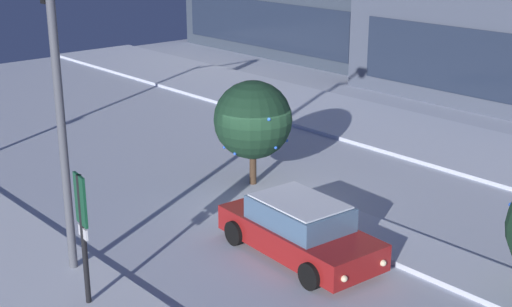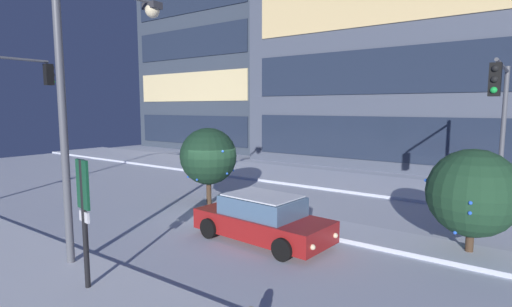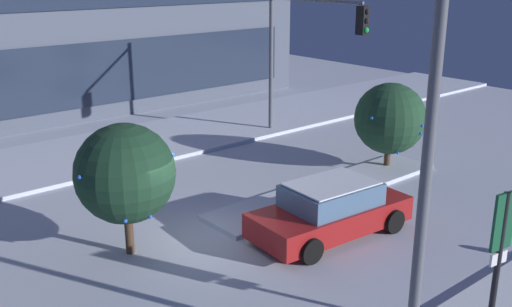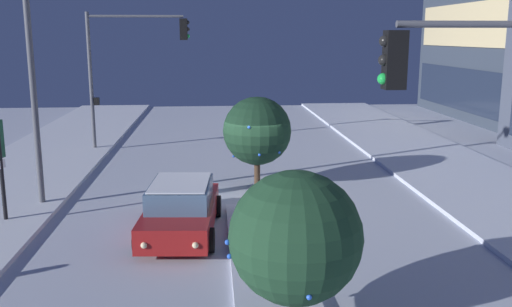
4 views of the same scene
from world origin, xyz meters
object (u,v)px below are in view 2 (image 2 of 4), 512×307
(decorated_tree_median, at_px, (473,193))
(decorated_tree_left_of_median, at_px, (208,156))
(street_lamp_arched, at_px, (94,81))
(parking_info_sign, at_px, (84,209))
(car_near, at_px, (262,219))
(traffic_light_corner_far_right, at_px, (500,110))

(decorated_tree_median, bearing_deg, decorated_tree_left_of_median, 179.39)
(street_lamp_arched, distance_m, parking_info_sign, 3.75)
(decorated_tree_median, relative_size, decorated_tree_left_of_median, 0.92)
(decorated_tree_median, bearing_deg, parking_info_sign, -131.41)
(street_lamp_arched, relative_size, decorated_tree_median, 2.44)
(car_near, distance_m, street_lamp_arched, 6.42)
(parking_info_sign, relative_size, decorated_tree_left_of_median, 0.92)
(traffic_light_corner_far_right, bearing_deg, street_lamp_arched, -39.47)
(traffic_light_corner_far_right, bearing_deg, parking_info_sign, -30.09)
(traffic_light_corner_far_right, distance_m, parking_info_sign, 14.10)
(decorated_tree_median, bearing_deg, car_near, -156.48)
(street_lamp_arched, xyz_separation_m, decorated_tree_median, (8.51, 6.21, -3.12))
(decorated_tree_median, bearing_deg, street_lamp_arched, -143.86)
(car_near, bearing_deg, traffic_light_corner_far_right, 53.82)
(car_near, distance_m, decorated_tree_median, 6.17)
(car_near, bearing_deg, parking_info_sign, -98.85)
(car_near, height_order, decorated_tree_left_of_median, decorated_tree_left_of_median)
(car_near, relative_size, traffic_light_corner_far_right, 0.80)
(car_near, height_order, parking_info_sign, parking_info_sign)
(traffic_light_corner_far_right, height_order, parking_info_sign, traffic_light_corner_far_right)
(parking_info_sign, distance_m, decorated_tree_median, 10.24)
(street_lamp_arched, xyz_separation_m, parking_info_sign, (1.73, -1.47, -2.98))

